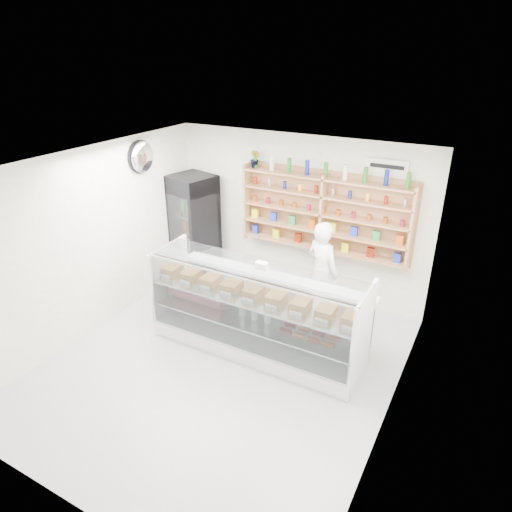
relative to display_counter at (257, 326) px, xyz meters
The scene contains 8 objects.
room 1.22m from the display_counter, 111.44° to the right, with size 5.00×5.00×5.00m.
display_counter is the anchor object (origin of this frame).
shop_worker 1.38m from the display_counter, 67.05° to the left, with size 0.61×0.40×1.68m, color white.
drinks_cooler 2.60m from the display_counter, 145.94° to the left, with size 0.87×0.85×2.00m.
wall_shelving 2.14m from the display_counter, 81.36° to the left, with size 2.84×0.28×1.33m.
potted_plant 2.81m from the display_counter, 119.53° to the left, with size 0.17×0.14×0.31m, color #1E6626.
security_mirror 3.24m from the display_counter, 166.00° to the left, with size 0.15×0.50×0.50m, color silver.
wall_sign 3.03m from the display_counter, 58.09° to the left, with size 0.62×0.03×0.20m, color white.
Camera 1 is at (2.89, -4.28, 4.08)m, focal length 32.00 mm.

